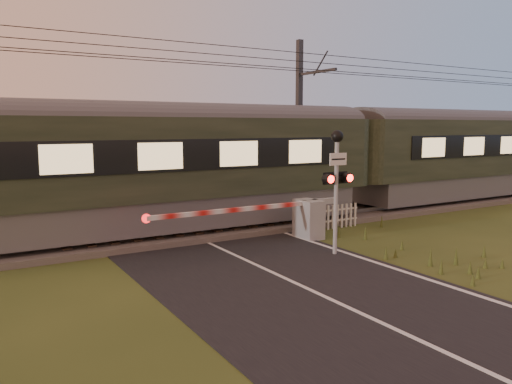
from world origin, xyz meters
TOP-DOWN VIEW (x-y plane):
  - ground at (0.00, 0.00)m, footprint 160.00×160.00m
  - road at (0.02, -0.23)m, footprint 6.00×140.00m
  - track_bed at (0.00, 6.50)m, footprint 140.00×3.40m
  - overhead_wires at (0.00, 6.50)m, footprint 120.00×0.62m
  - train at (6.87, 6.50)m, footprint 42.01×2.90m
  - boom_gate at (2.78, 3.90)m, footprint 6.44×0.93m
  - crossing_signal at (2.43, 1.90)m, footprint 0.86×0.35m
  - picket_fence at (4.48, 4.60)m, footprint 2.42×0.07m
  - catenary_mast at (6.13, 8.72)m, footprint 0.22×2.46m

SIDE VIEW (x-z plane):
  - ground at x=0.00m, z-range 0.00..0.00m
  - road at x=0.02m, z-range 0.00..0.03m
  - track_bed at x=0.00m, z-range -0.13..0.26m
  - picket_fence at x=4.48m, z-range 0.00..0.83m
  - boom_gate at x=2.78m, z-range 0.05..1.29m
  - train at x=6.87m, z-range 0.28..4.20m
  - crossing_signal at x=2.43m, z-range 0.64..4.02m
  - catenary_mast at x=6.13m, z-range 0.14..7.16m
  - overhead_wires at x=0.00m, z-range 5.41..6.04m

